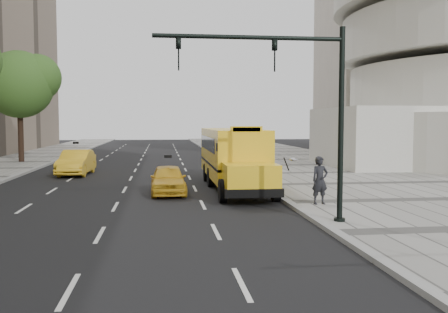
{
  "coord_description": "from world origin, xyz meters",
  "views": [
    {
      "loc": [
        0.88,
        -25.08,
        3.39
      ],
      "look_at": [
        3.5,
        -4.0,
        1.9
      ],
      "focal_mm": 40.0,
      "sensor_mm": 36.0,
      "label": 1
    }
  ],
  "objects": [
    {
      "name": "taxi_far",
      "position": [
        -4.56,
        7.47,
        0.79
      ],
      "size": [
        1.89,
        4.88,
        1.59
      ],
      "primitive_type": "imported",
      "rotation": [
        0.0,
        0.0,
        -0.04
      ],
      "color": "gold",
      "rests_on": "ground"
    },
    {
      "name": "tree_c",
      "position": [
        -10.4,
        17.07,
        6.43
      ],
      "size": [
        6.1,
        5.42,
        9.09
      ],
      "color": "black",
      "rests_on": "ground"
    },
    {
      "name": "taxi_near",
      "position": [
        1.14,
        -1.69,
        0.68
      ],
      "size": [
        1.67,
        4.04,
        1.37
      ],
      "primitive_type": "imported",
      "rotation": [
        0.0,
        0.0,
        0.01
      ],
      "color": "gold",
      "rests_on": "ground"
    },
    {
      "name": "traffic_signal",
      "position": [
        5.19,
        -9.6,
        4.09
      ],
      "size": [
        6.18,
        0.36,
        6.4
      ],
      "color": "black",
      "rests_on": "ground"
    },
    {
      "name": "curb_museum",
      "position": [
        6.0,
        0.0,
        0.07
      ],
      "size": [
        0.3,
        140.0,
        0.15
      ],
      "primitive_type": "cube",
      "color": "gray",
      "rests_on": "ground"
    },
    {
      "name": "pedestrian",
      "position": [
        7.01,
        -6.28,
        1.09
      ],
      "size": [
        0.77,
        0.59,
        1.88
      ],
      "primitive_type": "imported",
      "rotation": [
        0.0,
        0.0,
        0.21
      ],
      "color": "black",
      "rests_on": "sidewalk_museum"
    },
    {
      "name": "ground",
      "position": [
        0.0,
        0.0,
        0.0
      ],
      "size": [
        140.0,
        140.0,
        0.0
      ],
      "primitive_type": "plane",
      "color": "black",
      "rests_on": "ground"
    },
    {
      "name": "sidewalk_museum",
      "position": [
        12.0,
        0.0,
        0.07
      ],
      "size": [
        12.0,
        140.0,
        0.15
      ],
      "primitive_type": "cube",
      "color": "gray",
      "rests_on": "ground"
    },
    {
      "name": "school_bus",
      "position": [
        4.5,
        0.33,
        1.76
      ],
      "size": [
        2.96,
        11.56,
        3.19
      ],
      "color": "yellow",
      "rests_on": "ground"
    }
  ]
}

